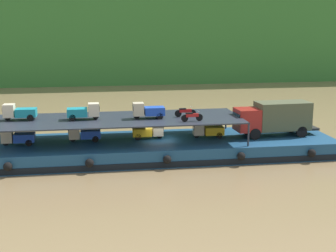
{
  "coord_description": "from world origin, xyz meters",
  "views": [
    {
      "loc": [
        -5.73,
        -40.88,
        11.73
      ],
      "look_at": [
        0.72,
        0.0,
        2.7
      ],
      "focal_mm": 51.46,
      "sensor_mm": 36.0,
      "label": 1
    }
  ],
  "objects_px": {
    "mini_truck_lower_mid": "(149,131)",
    "mini_truck_lower_stern": "(18,137)",
    "cargo_barge": "(160,148)",
    "motorcycle_upper_centre": "(185,112)",
    "mini_truck_lower_aft": "(84,133)",
    "mini_truck_upper_mid": "(84,111)",
    "covered_lorry": "(274,118)",
    "mini_truck_upper_fore": "(148,110)",
    "motorcycle_upper_port": "(192,116)",
    "mini_truck_lower_fore": "(208,130)",
    "mini_truck_upper_stern": "(19,112)"
  },
  "relations": [
    {
      "from": "mini_truck_lower_mid",
      "to": "mini_truck_lower_stern",
      "type": "bearing_deg",
      "value": -177.02
    },
    {
      "from": "cargo_barge",
      "to": "motorcycle_upper_centre",
      "type": "xyz_separation_m",
      "value": [
        2.25,
        0.03,
        3.18
      ]
    },
    {
      "from": "mini_truck_lower_aft",
      "to": "mini_truck_upper_mid",
      "type": "distance_m",
      "value": 2.03
    },
    {
      "from": "covered_lorry",
      "to": "mini_truck_upper_mid",
      "type": "height_order",
      "value": "mini_truck_upper_mid"
    },
    {
      "from": "mini_truck_lower_mid",
      "to": "mini_truck_upper_fore",
      "type": "bearing_deg",
      "value": -98.51
    },
    {
      "from": "mini_truck_lower_aft",
      "to": "motorcycle_upper_port",
      "type": "relative_size",
      "value": 1.45
    },
    {
      "from": "mini_truck_lower_stern",
      "to": "mini_truck_upper_mid",
      "type": "xyz_separation_m",
      "value": [
        5.58,
        0.16,
        2.0
      ]
    },
    {
      "from": "mini_truck_lower_aft",
      "to": "mini_truck_upper_fore",
      "type": "relative_size",
      "value": 1.0
    },
    {
      "from": "mini_truck_lower_fore",
      "to": "motorcycle_upper_port",
      "type": "distance_m",
      "value": 3.41
    },
    {
      "from": "mini_truck_lower_fore",
      "to": "motorcycle_upper_centre",
      "type": "height_order",
      "value": "motorcycle_upper_centre"
    },
    {
      "from": "cargo_barge",
      "to": "mini_truck_upper_mid",
      "type": "relative_size",
      "value": 11.19
    },
    {
      "from": "motorcycle_upper_port",
      "to": "motorcycle_upper_centre",
      "type": "height_order",
      "value": "same"
    },
    {
      "from": "motorcycle_upper_centre",
      "to": "covered_lorry",
      "type": "bearing_deg",
      "value": -1.19
    },
    {
      "from": "mini_truck_lower_mid",
      "to": "cargo_barge",
      "type": "bearing_deg",
      "value": -30.99
    },
    {
      "from": "mini_truck_upper_stern",
      "to": "motorcycle_upper_port",
      "type": "height_order",
      "value": "mini_truck_upper_stern"
    },
    {
      "from": "mini_truck_lower_fore",
      "to": "mini_truck_upper_fore",
      "type": "distance_m",
      "value": 5.78
    },
    {
      "from": "mini_truck_lower_aft",
      "to": "mini_truck_upper_fore",
      "type": "distance_m",
      "value": 5.93
    },
    {
      "from": "cargo_barge",
      "to": "mini_truck_lower_aft",
      "type": "distance_m",
      "value": 6.78
    },
    {
      "from": "mini_truck_upper_stern",
      "to": "mini_truck_upper_fore",
      "type": "bearing_deg",
      "value": -5.2
    },
    {
      "from": "mini_truck_upper_fore",
      "to": "motorcycle_upper_port",
      "type": "xyz_separation_m",
      "value": [
        3.48,
        -1.85,
        -0.26
      ]
    },
    {
      "from": "motorcycle_upper_port",
      "to": "covered_lorry",
      "type": "bearing_deg",
      "value": 13.57
    },
    {
      "from": "mini_truck_upper_mid",
      "to": "motorcycle_upper_centre",
      "type": "bearing_deg",
      "value": -0.82
    },
    {
      "from": "covered_lorry",
      "to": "mini_truck_upper_mid",
      "type": "distance_m",
      "value": 17.03
    },
    {
      "from": "mini_truck_lower_stern",
      "to": "mini_truck_lower_aft",
      "type": "distance_m",
      "value": 5.54
    },
    {
      "from": "mini_truck_lower_stern",
      "to": "motorcycle_upper_centre",
      "type": "bearing_deg",
      "value": 0.15
    },
    {
      "from": "mini_truck_lower_aft",
      "to": "mini_truck_lower_fore",
      "type": "height_order",
      "value": "same"
    },
    {
      "from": "mini_truck_lower_fore",
      "to": "mini_truck_upper_mid",
      "type": "relative_size",
      "value": 1.01
    },
    {
      "from": "motorcycle_upper_port",
      "to": "mini_truck_lower_mid",
      "type": "bearing_deg",
      "value": 141.68
    },
    {
      "from": "mini_truck_upper_stern",
      "to": "motorcycle_upper_centre",
      "type": "xyz_separation_m",
      "value": [
        14.2,
        -0.73,
        -0.26
      ]
    },
    {
      "from": "mini_truck_lower_stern",
      "to": "motorcycle_upper_centre",
      "type": "xyz_separation_m",
      "value": [
        14.37,
        0.04,
        1.74
      ]
    },
    {
      "from": "motorcycle_upper_centre",
      "to": "mini_truck_upper_stern",
      "type": "bearing_deg",
      "value": 177.08
    },
    {
      "from": "covered_lorry",
      "to": "motorcycle_upper_centre",
      "type": "height_order",
      "value": "covered_lorry"
    },
    {
      "from": "mini_truck_upper_fore",
      "to": "motorcycle_upper_centre",
      "type": "relative_size",
      "value": 1.44
    },
    {
      "from": "mini_truck_lower_stern",
      "to": "mini_truck_upper_mid",
      "type": "relative_size",
      "value": 0.99
    },
    {
      "from": "cargo_barge",
      "to": "motorcycle_upper_port",
      "type": "relative_size",
      "value": 16.28
    },
    {
      "from": "mini_truck_lower_stern",
      "to": "motorcycle_upper_centre",
      "type": "height_order",
      "value": "motorcycle_upper_centre"
    },
    {
      "from": "covered_lorry",
      "to": "motorcycle_upper_port",
      "type": "distance_m",
      "value": 8.31
    },
    {
      "from": "mini_truck_lower_aft",
      "to": "motorcycle_upper_centre",
      "type": "xyz_separation_m",
      "value": [
        8.85,
        -0.44,
        1.74
      ]
    },
    {
      "from": "cargo_barge",
      "to": "covered_lorry",
      "type": "height_order",
      "value": "covered_lorry"
    },
    {
      "from": "cargo_barge",
      "to": "mini_truck_lower_fore",
      "type": "height_order",
      "value": "mini_truck_lower_fore"
    },
    {
      "from": "mini_truck_upper_stern",
      "to": "motorcycle_upper_port",
      "type": "distance_m",
      "value": 14.65
    },
    {
      "from": "mini_truck_lower_mid",
      "to": "motorcycle_upper_port",
      "type": "height_order",
      "value": "motorcycle_upper_port"
    },
    {
      "from": "mini_truck_lower_stern",
      "to": "motorcycle_upper_port",
      "type": "height_order",
      "value": "motorcycle_upper_port"
    },
    {
      "from": "mini_truck_lower_mid",
      "to": "mini_truck_upper_fore",
      "type": "height_order",
      "value": "mini_truck_upper_fore"
    },
    {
      "from": "motorcycle_upper_centre",
      "to": "mini_truck_lower_stern",
      "type": "bearing_deg",
      "value": -179.85
    },
    {
      "from": "mini_truck_lower_aft",
      "to": "motorcycle_upper_centre",
      "type": "relative_size",
      "value": 1.44
    },
    {
      "from": "covered_lorry",
      "to": "mini_truck_lower_fore",
      "type": "bearing_deg",
      "value": 177.56
    },
    {
      "from": "motorcycle_upper_port",
      "to": "cargo_barge",
      "type": "bearing_deg",
      "value": 139.13
    },
    {
      "from": "mini_truck_lower_fore",
      "to": "motorcycle_upper_centre",
      "type": "bearing_deg",
      "value": -177.52
    },
    {
      "from": "mini_truck_lower_aft",
      "to": "mini_truck_lower_fore",
      "type": "distance_m",
      "value": 10.95
    }
  ]
}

